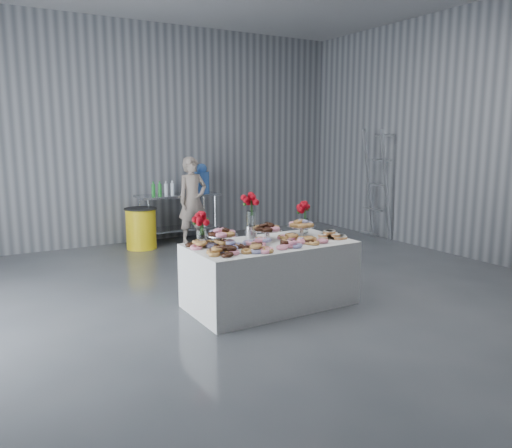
{
  "coord_description": "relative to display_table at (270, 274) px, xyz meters",
  "views": [
    {
      "loc": [
        -3.02,
        -4.61,
        1.98
      ],
      "look_at": [
        0.09,
        0.69,
        0.88
      ],
      "focal_mm": 35.0,
      "sensor_mm": 36.0,
      "label": 1
    }
  ],
  "objects": [
    {
      "name": "ground",
      "position": [
        0.02,
        -0.18,
        -0.38
      ],
      "size": [
        9.0,
        9.0,
        0.0
      ],
      "primitive_type": "plane",
      "color": "#3C4045",
      "rests_on": "ground"
    },
    {
      "name": "room_walls",
      "position": [
        -0.25,
        -0.11,
        2.26
      ],
      "size": [
        8.04,
        9.04,
        4.02
      ],
      "color": "gray",
      "rests_on": "ground"
    },
    {
      "name": "display_table",
      "position": [
        0.0,
        0.0,
        0.0
      ],
      "size": [
        1.91,
        1.01,
        0.75
      ],
      "primitive_type": "cube",
      "rotation": [
        0.0,
        0.0,
        0.01
      ],
      "color": "white",
      "rests_on": "ground"
    },
    {
      "name": "prep_table",
      "position": [
        0.41,
        3.92,
        0.24
      ],
      "size": [
        1.5,
        0.6,
        0.9
      ],
      "color": "silver",
      "rests_on": "ground"
    },
    {
      "name": "donut_mounds",
      "position": [
        0.0,
        -0.05,
        0.42
      ],
      "size": [
        1.81,
        0.81,
        0.09
      ],
      "primitive_type": null,
      "rotation": [
        0.0,
        0.0,
        0.01
      ],
      "color": "#BA8644",
      "rests_on": "display_table"
    },
    {
      "name": "cake_stand_left",
      "position": [
        -0.55,
        0.15,
        0.52
      ],
      "size": [
        0.36,
        0.36,
        0.17
      ],
      "color": "silver",
      "rests_on": "display_table"
    },
    {
      "name": "cake_stand_mid",
      "position": [
        0.05,
        0.15,
        0.52
      ],
      "size": [
        0.36,
        0.36,
        0.17
      ],
      "color": "silver",
      "rests_on": "display_table"
    },
    {
      "name": "cake_stand_right",
      "position": [
        0.55,
        0.15,
        0.52
      ],
      "size": [
        0.36,
        0.36,
        0.17
      ],
      "color": "silver",
      "rests_on": "display_table"
    },
    {
      "name": "danish_pile",
      "position": [
        0.75,
        -0.15,
        0.43
      ],
      "size": [
        0.48,
        0.48,
        0.11
      ],
      "primitive_type": null,
      "color": "silver",
      "rests_on": "display_table"
    },
    {
      "name": "bouquet_left",
      "position": [
        -0.75,
        0.25,
        0.67
      ],
      "size": [
        0.26,
        0.26,
        0.42
      ],
      "color": "white",
      "rests_on": "display_table"
    },
    {
      "name": "bouquet_right",
      "position": [
        0.7,
        0.3,
        0.67
      ],
      "size": [
        0.26,
        0.26,
        0.42
      ],
      "color": "white",
      "rests_on": "display_table"
    },
    {
      "name": "bouquet_center",
      "position": [
        -0.05,
        0.35,
        0.75
      ],
      "size": [
        0.26,
        0.26,
        0.57
      ],
      "color": "silver",
      "rests_on": "display_table"
    },
    {
      "name": "water_jug",
      "position": [
        0.91,
        3.92,
        0.77
      ],
      "size": [
        0.28,
        0.28,
        0.55
      ],
      "color": "#427BE1",
      "rests_on": "prep_table"
    },
    {
      "name": "drink_bottles",
      "position": [
        0.09,
        3.82,
        0.66
      ],
      "size": [
        0.54,
        0.08,
        0.27
      ],
      "primitive_type": null,
      "color": "#268C33",
      "rests_on": "prep_table"
    },
    {
      "name": "person",
      "position": [
        0.58,
        3.62,
        0.42
      ],
      "size": [
        0.63,
        0.46,
        1.6
      ],
      "primitive_type": "imported",
      "rotation": [
        0.0,
        0.0,
        0.14
      ],
      "color": "#CC8C93",
      "rests_on": "ground"
    },
    {
      "name": "trash_barrel",
      "position": [
        -0.38,
        3.69,
        -0.01
      ],
      "size": [
        0.56,
        0.56,
        0.72
      ],
      "rotation": [
        0.0,
        0.0,
        -0.0
      ],
      "color": "yellow",
      "rests_on": "ground"
    },
    {
      "name": "stepladder",
      "position": [
        3.77,
        2.21,
        0.68
      ],
      "size": [
        0.57,
        0.52,
        2.11
      ],
      "primitive_type": null,
      "rotation": [
        0.0,
        -0.16,
        0.0
      ],
      "color": "silver",
      "rests_on": "ground"
    }
  ]
}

